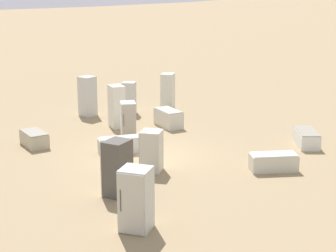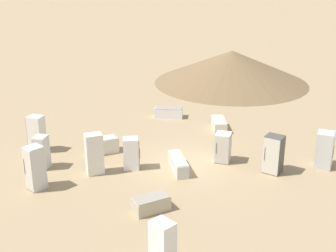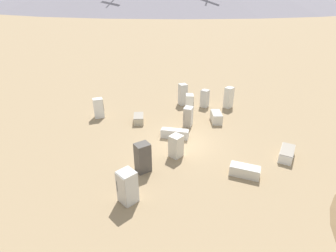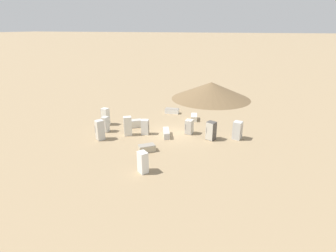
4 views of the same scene
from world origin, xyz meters
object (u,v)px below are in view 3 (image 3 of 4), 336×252
discarded_fridge_2 (175,134)px  discarded_fridge_10 (183,94)px  discarded_fridge_11 (143,157)px  discarded_fridge_3 (229,98)px  discarded_fridge_4 (216,117)px  discarded_fridge_7 (99,108)px  discarded_fridge_12 (188,117)px  discarded_fridge_1 (176,146)px  discarded_fridge_9 (127,187)px  discarded_fridge_6 (189,106)px  discarded_fridge_13 (245,171)px  discarded_fridge_8 (205,98)px  discarded_fridge_0 (287,154)px  discarded_fridge_5 (139,119)px

discarded_fridge_2 → discarded_fridge_10: (2.78, -5.69, 0.65)m
discarded_fridge_10 → discarded_fridge_11: (-3.35, 9.97, -0.08)m
discarded_fridge_3 → discarded_fridge_4: bearing=-74.5°
discarded_fridge_2 → discarded_fridge_7: (7.01, 0.57, 0.50)m
discarded_fridge_12 → discarded_fridge_1: bearing=95.4°
discarded_fridge_3 → discarded_fridge_9: (-0.54, 14.01, -0.06)m
discarded_fridge_3 → discarded_fridge_6: bearing=-108.5°
discarded_fridge_1 → discarded_fridge_2: bearing=41.6°
discarded_fridge_4 → discarded_fridge_13: size_ratio=0.95×
discarded_fridge_9 → discarded_fridge_8: bearing=-66.8°
discarded_fridge_7 → discarded_fridge_8: bearing=84.7°
discarded_fridge_9 → discarded_fridge_10: 13.07m
discarded_fridge_3 → discarded_fridge_9: bearing=-78.5°
discarded_fridge_3 → discarded_fridge_7: (7.99, 7.92, -0.11)m
discarded_fridge_0 → discarded_fridge_1: discarded_fridge_1 is taller
discarded_fridge_6 → discarded_fridge_12: size_ratio=1.27×
discarded_fridge_4 → discarded_fridge_9: discarded_fridge_9 is taller
discarded_fridge_5 → discarded_fridge_1: bearing=115.5°
discarded_fridge_4 → discarded_fridge_11: 8.38m
discarded_fridge_8 → discarded_fridge_6: bearing=-179.9°
discarded_fridge_9 → discarded_fridge_1: bearing=-74.8°
discarded_fridge_4 → discarded_fridge_5: (5.06, 3.54, -0.09)m
discarded_fridge_4 → discarded_fridge_13: bearing=92.9°
discarded_fridge_0 → discarded_fridge_2: discarded_fridge_2 is taller
discarded_fridge_1 → discarded_fridge_4: bearing=7.2°
discarded_fridge_10 → discarded_fridge_2: bearing=-120.7°
discarded_fridge_2 → discarded_fridge_4: (-1.34, -4.05, 0.07)m
discarded_fridge_2 → discarded_fridge_13: (-5.59, 1.48, -0.01)m
discarded_fridge_7 → discarded_fridge_9: 10.48m
discarded_fridge_4 → discarded_fridge_5: discarded_fridge_4 is taller
discarded_fridge_9 → discarded_fridge_12: discarded_fridge_9 is taller
discarded_fridge_2 → discarded_fridge_9: bearing=170.6°
discarded_fridge_2 → discarded_fridge_12: bearing=-17.6°
discarded_fridge_10 → discarded_fridge_13: bearing=-97.3°
discarded_fridge_10 → discarded_fridge_13: (-8.37, 7.17, -0.66)m
discarded_fridge_2 → discarded_fridge_4: bearing=-40.7°
discarded_fridge_6 → discarded_fridge_10: bearing=-168.8°
discarded_fridge_0 → discarded_fridge_3: (6.18, -5.65, 0.62)m
discarded_fridge_7 → discarded_fridge_11: size_ratio=0.92×
discarded_fridge_3 → discarded_fridge_13: size_ratio=1.07×
discarded_fridge_12 → discarded_fridge_13: 6.85m
discarded_fridge_0 → discarded_fridge_6: bearing=-19.0°
discarded_fridge_6 → discarded_fridge_1: bearing=-9.6°
discarded_fridge_7 → discarded_fridge_8: (-6.17, -6.86, -0.03)m
discarded_fridge_0 → discarded_fridge_7: size_ratio=1.07×
discarded_fridge_4 → discarded_fridge_9: (-0.19, 10.70, 0.48)m
discarded_fridge_9 → discarded_fridge_3: bearing=-74.9°
discarded_fridge_5 → discarded_fridge_4: bearing=176.5°
discarded_fridge_3 → discarded_fridge_6: (1.92, 3.65, 0.03)m
discarded_fridge_3 → discarded_fridge_13: (-4.61, 8.84, -0.62)m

